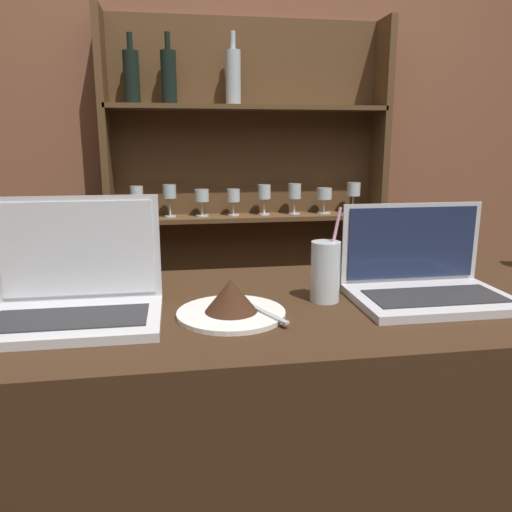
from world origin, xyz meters
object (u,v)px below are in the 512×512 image
at_px(laptop_near, 74,293).
at_px(water_glass, 325,271).
at_px(laptop_far, 425,280).
at_px(cake_plate, 231,302).

bearing_deg(laptop_near, water_glass, 3.35).
relative_size(laptop_far, water_glass, 1.63).
relative_size(laptop_near, cake_plate, 1.52).
relative_size(laptop_near, laptop_far, 0.99).
bearing_deg(water_glass, laptop_near, -176.65).
bearing_deg(laptop_far, water_glass, 176.00).
height_order(cake_plate, water_glass, water_glass).
xyz_separation_m(laptop_near, water_glass, (0.53, 0.03, 0.01)).
distance_m(laptop_near, water_glass, 0.53).
distance_m(cake_plate, water_glass, 0.23).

